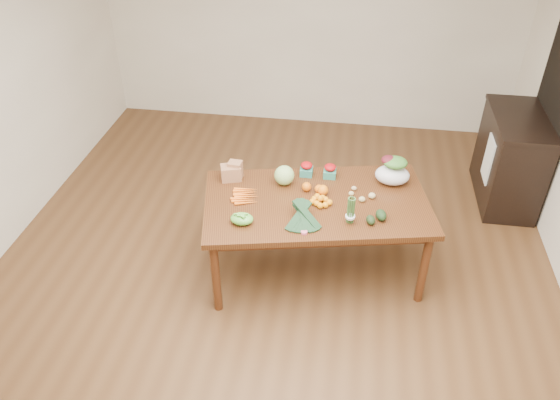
# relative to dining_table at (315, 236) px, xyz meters

# --- Properties ---
(floor) EXTENTS (6.00, 6.00, 0.00)m
(floor) POSITION_rel_dining_table_xyz_m (-0.37, -0.17, -0.38)
(floor) COLOR brown
(floor) RESTS_ON ground
(room_walls) EXTENTS (5.02, 6.02, 2.70)m
(room_walls) POSITION_rel_dining_table_xyz_m (-0.37, -0.17, 0.97)
(room_walls) COLOR white
(room_walls) RESTS_ON floor
(dining_table) EXTENTS (2.00, 1.37, 0.75)m
(dining_table) POSITION_rel_dining_table_xyz_m (0.00, 0.00, 0.00)
(dining_table) COLOR #4E2B12
(dining_table) RESTS_ON floor
(doorway_dark) EXTENTS (0.02, 1.00, 2.10)m
(doorway_dark) POSITION_rel_dining_table_xyz_m (2.11, 1.43, 0.68)
(doorway_dark) COLOR black
(doorway_dark) RESTS_ON floor
(cabinet) EXTENTS (0.52, 1.02, 0.94)m
(cabinet) POSITION_rel_dining_table_xyz_m (1.85, 1.40, 0.10)
(cabinet) COLOR black
(cabinet) RESTS_ON floor
(dish_towel) EXTENTS (0.02, 0.28, 0.45)m
(dish_towel) POSITION_rel_dining_table_xyz_m (1.59, 1.23, 0.18)
(dish_towel) COLOR white
(dish_towel) RESTS_ON cabinet
(paper_bag) EXTENTS (0.26, 0.23, 0.16)m
(paper_bag) POSITION_rel_dining_table_xyz_m (-0.76, 0.21, 0.46)
(paper_bag) COLOR #A26B48
(paper_bag) RESTS_ON dining_table
(cabbage) EXTENTS (0.17, 0.17, 0.17)m
(cabbage) POSITION_rel_dining_table_xyz_m (-0.30, 0.21, 0.46)
(cabbage) COLOR #B5DA7D
(cabbage) RESTS_ON dining_table
(strawberry_basket_a) EXTENTS (0.13, 0.13, 0.10)m
(strawberry_basket_a) POSITION_rel_dining_table_xyz_m (-0.13, 0.38, 0.42)
(strawberry_basket_a) COLOR #B20B10
(strawberry_basket_a) RESTS_ON dining_table
(strawberry_basket_b) EXTENTS (0.13, 0.13, 0.10)m
(strawberry_basket_b) POSITION_rel_dining_table_xyz_m (0.08, 0.38, 0.42)
(strawberry_basket_b) COLOR #AD0B11
(strawberry_basket_b) RESTS_ON dining_table
(orange_a) EXTENTS (0.08, 0.08, 0.08)m
(orange_a) POSITION_rel_dining_table_xyz_m (-0.10, 0.13, 0.41)
(orange_a) COLOR orange
(orange_a) RESTS_ON dining_table
(orange_b) EXTENTS (0.07, 0.07, 0.07)m
(orange_b) POSITION_rel_dining_table_xyz_m (0.01, 0.12, 0.41)
(orange_b) COLOR orange
(orange_b) RESTS_ON dining_table
(orange_c) EXTENTS (0.09, 0.09, 0.09)m
(orange_c) POSITION_rel_dining_table_xyz_m (0.04, 0.10, 0.42)
(orange_c) COLOR orange
(orange_c) RESTS_ON dining_table
(mandarin_cluster) EXTENTS (0.21, 0.21, 0.08)m
(mandarin_cluster) POSITION_rel_dining_table_xyz_m (0.03, -0.03, 0.42)
(mandarin_cluster) COLOR orange
(mandarin_cluster) RESTS_ON dining_table
(carrots) EXTENTS (0.27, 0.28, 0.03)m
(carrots) POSITION_rel_dining_table_xyz_m (-0.60, -0.04, 0.39)
(carrots) COLOR #FF5C15
(carrots) RESTS_ON dining_table
(snap_pea_bag) EXTENTS (0.18, 0.14, 0.08)m
(snap_pea_bag) POSITION_rel_dining_table_xyz_m (-0.55, -0.38, 0.42)
(snap_pea_bag) COLOR #60AA39
(snap_pea_bag) RESTS_ON dining_table
(kale_bunch) EXTENTS (0.40, 0.46, 0.16)m
(kale_bunch) POSITION_rel_dining_table_xyz_m (-0.08, -0.33, 0.45)
(kale_bunch) COLOR black
(kale_bunch) RESTS_ON dining_table
(asparagus_bundle) EXTENTS (0.10, 0.13, 0.26)m
(asparagus_bundle) POSITION_rel_dining_table_xyz_m (0.28, -0.25, 0.50)
(asparagus_bundle) COLOR #457837
(asparagus_bundle) RESTS_ON dining_table
(potato_a) EXTENTS (0.05, 0.04, 0.04)m
(potato_a) POSITION_rel_dining_table_xyz_m (0.28, 0.12, 0.39)
(potato_a) COLOR tan
(potato_a) RESTS_ON dining_table
(potato_b) EXTENTS (0.05, 0.05, 0.05)m
(potato_b) POSITION_rel_dining_table_xyz_m (0.37, 0.05, 0.40)
(potato_b) COLOR tan
(potato_b) RESTS_ON dining_table
(potato_c) EXTENTS (0.06, 0.05, 0.05)m
(potato_c) POSITION_rel_dining_table_xyz_m (0.45, 0.11, 0.40)
(potato_c) COLOR tan
(potato_c) RESTS_ON dining_table
(potato_d) EXTENTS (0.05, 0.04, 0.04)m
(potato_d) POSITION_rel_dining_table_xyz_m (0.29, 0.20, 0.39)
(potato_d) COLOR tan
(potato_d) RESTS_ON dining_table
(potato_e) EXTENTS (0.06, 0.05, 0.05)m
(potato_e) POSITION_rel_dining_table_xyz_m (0.45, 0.11, 0.40)
(potato_e) COLOR tan
(potato_e) RESTS_ON dining_table
(avocado_a) EXTENTS (0.09, 0.11, 0.07)m
(avocado_a) POSITION_rel_dining_table_xyz_m (0.44, -0.23, 0.41)
(avocado_a) COLOR black
(avocado_a) RESTS_ON dining_table
(avocado_b) EXTENTS (0.11, 0.14, 0.08)m
(avocado_b) POSITION_rel_dining_table_xyz_m (0.52, -0.17, 0.42)
(avocado_b) COLOR black
(avocado_b) RESTS_ON dining_table
(salad_bag) EXTENTS (0.33, 0.28, 0.23)m
(salad_bag) POSITION_rel_dining_table_xyz_m (0.61, 0.36, 0.49)
(salad_bag) COLOR silver
(salad_bag) RESTS_ON dining_table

